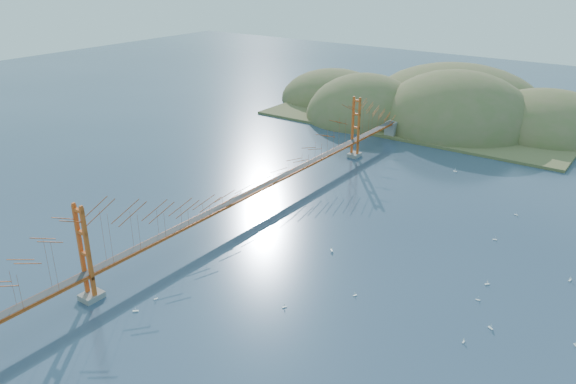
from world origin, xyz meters
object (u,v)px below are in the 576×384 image
Objects in this scene: bridge at (257,166)px; sailboat_1 at (332,250)px; sailboat_0 at (284,306)px; sailboat_2 at (491,327)px.

sailboat_1 is (16.18, -4.84, -6.85)m from bridge.
bridge is 27.47m from sailboat_0.
bridge is at bearing 134.78° from sailboat_0.
bridge is 18.22m from sailboat_1.
sailboat_0 is at bearing -45.22° from bridge.
bridge is 135.49× the size of sailboat_2.
sailboat_2 is at bearing 25.66° from sailboat_0.
sailboat_1 reaches higher than sailboat_2.
bridge is at bearing 163.34° from sailboat_1.
sailboat_2 is at bearing -11.68° from sailboat_1.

